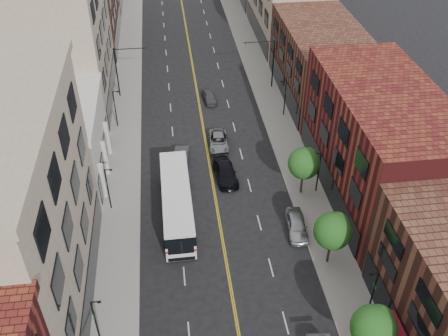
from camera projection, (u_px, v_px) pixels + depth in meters
name	position (u px, v px, depth m)	size (l,w,h in m)	color
sidewalk_left	(124.00, 148.00, 60.99)	(4.00, 110.00, 0.15)	gray
sidewalk_right	(284.00, 136.00, 62.98)	(4.00, 110.00, 0.15)	gray
bldg_l_tanoffice	(7.00, 224.00, 37.54)	(10.00, 22.00, 18.00)	gray
bldg_l_white	(55.00, 144.00, 54.75)	(10.00, 14.00, 8.00)	silver
bldg_l_far_a	(65.00, 39.00, 65.08)	(10.00, 20.00, 18.00)	gray
bldg_r_mid	(379.00, 143.00, 51.42)	(10.00, 22.00, 12.00)	#581718
bldg_r_far_a	(321.00, 63.00, 68.55)	(10.00, 20.00, 10.00)	#512920
tree_r_1	(375.00, 326.00, 36.12)	(3.40, 3.40, 5.59)	black
tree_r_2	(333.00, 230.00, 43.99)	(3.40, 3.40, 5.59)	black
tree_r_3	(305.00, 162.00, 51.86)	(3.40, 3.40, 5.59)	black
lamp_l_1	(96.00, 320.00, 37.89)	(0.81, 0.55, 5.05)	black
lamp_l_2	(108.00, 187.00, 50.47)	(0.81, 0.55, 5.05)	black
lamp_l_3	(115.00, 107.00, 63.06)	(0.81, 0.55, 5.05)	black
lamp_r_1	(373.00, 291.00, 40.07)	(0.81, 0.55, 5.05)	black
lamp_r_2	(318.00, 170.00, 52.66)	(0.81, 0.55, 5.05)	black
lamp_r_3	(285.00, 96.00, 65.25)	(0.81, 0.55, 5.05)	black
signal_mast_left	(121.00, 66.00, 68.40)	(4.49, 0.18, 7.20)	black
signal_mast_right	(268.00, 58.00, 70.45)	(4.49, 0.18, 7.20)	black
city_bus	(177.00, 201.00, 50.34)	(3.25, 13.17, 3.38)	white
car_parked_far	(296.00, 225.00, 49.17)	(1.91, 4.74, 1.61)	#ACAFB4
car_lane_behind	(181.00, 157.00, 58.15)	(1.69, 4.84, 1.60)	#4D4E53
car_lane_a	(225.00, 172.00, 55.92)	(2.23, 5.49, 1.59)	black
car_lane_b	(219.00, 141.00, 60.96)	(2.38, 5.17, 1.44)	gray
car_lane_c	(209.00, 97.00, 69.69)	(1.62, 4.03, 1.37)	#47464B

